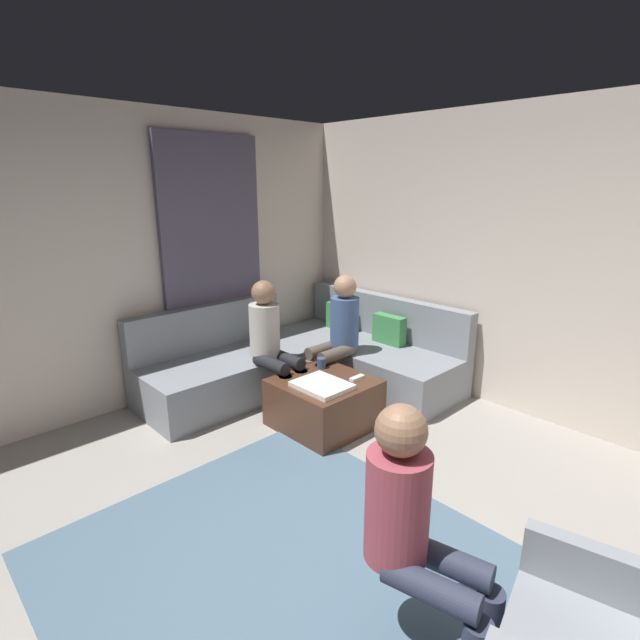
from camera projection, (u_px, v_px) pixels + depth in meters
name	position (u px, v px, depth m)	size (l,w,h in m)	color
ground_plane	(310.00, 623.00, 2.37)	(6.00, 6.00, 0.10)	gray
wall_back	(573.00, 270.00, 3.94)	(6.00, 0.12, 2.70)	beige
wall_left	(72.00, 269.00, 4.03)	(0.12, 6.00, 2.70)	beige
curtain_panel	(214.00, 264.00, 4.85)	(0.06, 1.10, 2.50)	#595166
area_rug	(298.00, 580.00, 2.56)	(2.60, 2.20, 0.01)	slate
sectional_couch	(307.00, 360.00, 4.97)	(2.10, 2.55, 0.87)	gray
ottoman	(324.00, 403.00, 4.16)	(0.76, 0.76, 0.42)	#4C2D1E
folded_blanket	(322.00, 385.00, 3.95)	(0.44, 0.36, 0.04)	white
coffee_mug	(321.00, 363.00, 4.36)	(0.08, 0.08, 0.10)	#334C72
game_remote	(357.00, 378.00, 4.12)	(0.05, 0.15, 0.02)	white
person_on_couch_back	(337.00, 332.00, 4.64)	(0.30, 0.60, 1.20)	brown
person_on_couch_side	(271.00, 340.00, 4.39)	(0.60, 0.30, 1.20)	black
person_on_armchair	(417.00, 528.00, 2.02)	(0.61, 0.38, 1.18)	#2D3347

